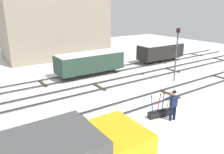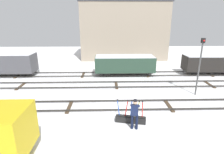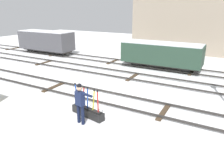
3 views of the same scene
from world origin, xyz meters
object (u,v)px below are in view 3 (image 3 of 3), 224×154
(switch_lever_frame, at_px, (88,111))
(rail_worker, at_px, (81,101))
(freight_car_far_end, at_px, (162,54))
(freight_car_back_track, at_px, (46,41))

(switch_lever_frame, relative_size, rail_worker, 1.00)
(freight_car_far_end, bearing_deg, switch_lever_frame, -93.00)
(freight_car_far_end, xyz_separation_m, freight_car_back_track, (-12.90, 0.00, 0.16))
(switch_lever_frame, height_order, rail_worker, rail_worker)
(switch_lever_frame, height_order, freight_car_far_end, freight_car_far_end)
(rail_worker, height_order, freight_car_far_end, freight_car_far_end)
(switch_lever_frame, bearing_deg, freight_car_back_track, 152.87)
(freight_car_far_end, bearing_deg, rail_worker, -92.12)
(freight_car_far_end, height_order, freight_car_back_track, freight_car_back_track)
(switch_lever_frame, xyz_separation_m, freight_car_far_end, (0.54, 9.74, 1.00))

